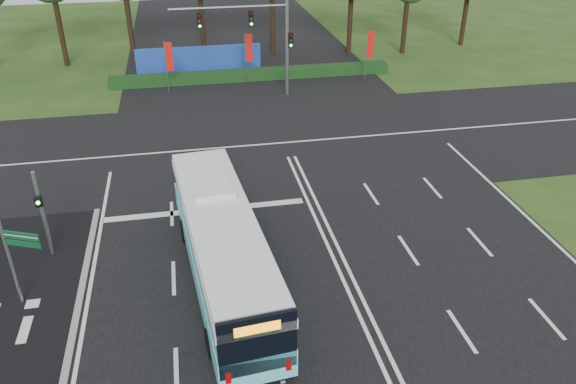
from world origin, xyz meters
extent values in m
plane|color=#234717|center=(0.00, 0.00, 0.00)|extent=(120.00, 120.00, 0.00)
cube|color=black|center=(0.00, 0.00, 0.02)|extent=(20.00, 120.00, 0.04)
cube|color=black|center=(0.00, 12.00, 0.03)|extent=(120.00, 14.00, 0.05)
cube|color=gray|center=(-10.10, -3.00, 0.06)|extent=(0.25, 18.00, 0.12)
cube|color=#69E8F3|center=(-4.60, -0.56, 1.05)|extent=(3.46, 11.91, 1.08)
cube|color=black|center=(-4.60, -0.56, 0.56)|extent=(3.43, 11.85, 0.29)
cube|color=black|center=(-4.60, -0.56, 2.03)|extent=(3.34, 11.73, 0.93)
cube|color=white|center=(-4.60, -0.56, 2.61)|extent=(3.46, 11.91, 0.34)
cube|color=white|center=(-4.60, -0.56, 2.96)|extent=(3.37, 11.44, 0.34)
cube|color=white|center=(-4.82, 1.87, 3.25)|extent=(1.81, 3.06, 0.24)
cube|color=black|center=(-4.10, -6.35, 2.07)|extent=(2.37, 0.33, 2.15)
cube|color=orange|center=(-4.10, -6.39, 2.76)|extent=(1.37, 0.18, 0.34)
cylinder|color=black|center=(-6.03, 2.65, 0.51)|extent=(0.36, 1.04, 1.02)
cylinder|color=black|center=(-3.75, 2.85, 0.51)|extent=(0.36, 1.04, 1.02)
cylinder|color=black|center=(-5.42, -4.37, 0.51)|extent=(0.36, 1.04, 1.02)
cylinder|color=black|center=(-3.14, -4.17, 0.51)|extent=(0.36, 1.04, 1.02)
cylinder|color=gray|center=(-11.60, 2.68, 1.96)|extent=(0.16, 0.16, 3.93)
cube|color=black|center=(-11.60, 2.50, 2.69)|extent=(0.36, 0.28, 0.45)
sphere|color=#19F233|center=(-11.60, 2.40, 2.69)|extent=(0.16, 0.16, 0.16)
cylinder|color=gray|center=(-12.20, -0.39, 1.89)|extent=(0.11, 0.11, 3.78)
cube|color=#0C4325|center=(-11.54, -0.66, 3.12)|extent=(1.33, 0.60, 0.28)
cube|color=#0C4325|center=(-11.54, -0.66, 2.79)|extent=(1.33, 0.60, 0.21)
cube|color=white|center=(-11.54, -0.70, 3.12)|extent=(1.23, 0.52, 0.04)
cylinder|color=gray|center=(-6.54, 22.44, 1.94)|extent=(0.06, 0.06, 3.89)
cube|color=red|center=(-6.26, 22.41, 2.76)|extent=(0.52, 0.09, 2.07)
cylinder|color=gray|center=(-0.61, 23.65, 1.96)|extent=(0.06, 0.06, 3.92)
cube|color=red|center=(-0.32, 23.62, 2.79)|extent=(0.52, 0.11, 2.09)
cylinder|color=gray|center=(8.71, 22.83, 1.95)|extent=(0.06, 0.06, 3.91)
cube|color=red|center=(8.99, 22.75, 2.78)|extent=(0.51, 0.18, 2.08)
cylinder|color=gray|center=(2.00, 20.50, 3.50)|extent=(0.24, 0.24, 7.00)
cylinder|color=gray|center=(-2.00, 20.50, 6.40)|extent=(8.00, 0.16, 0.16)
cube|color=black|center=(-0.50, 20.50, 5.60)|extent=(0.32, 0.28, 1.05)
cube|color=black|center=(-4.00, 20.50, 5.60)|extent=(0.32, 0.28, 1.05)
cube|color=black|center=(2.25, 20.50, 4.00)|extent=(0.32, 0.28, 1.05)
cube|color=black|center=(0.00, 24.50, 0.40)|extent=(22.00, 1.20, 0.80)
cube|color=#1F44AC|center=(-4.00, 27.00, 1.10)|extent=(10.00, 0.30, 2.20)
cylinder|color=black|center=(-14.99, 31.44, 4.26)|extent=(0.44, 0.44, 8.52)
cylinder|color=black|center=(-9.36, 30.95, 4.28)|extent=(0.44, 0.44, 8.55)
cylinder|color=black|center=(-3.28, 32.64, 4.18)|extent=(0.44, 0.44, 8.35)
cylinder|color=black|center=(2.84, 31.64, 4.33)|extent=(0.44, 0.44, 8.65)
cylinder|color=black|center=(9.60, 30.35, 4.02)|extent=(0.44, 0.44, 8.03)
cylinder|color=black|center=(14.50, 29.64, 3.65)|extent=(0.44, 0.44, 7.29)
cylinder|color=black|center=(21.08, 31.35, 3.68)|extent=(0.44, 0.44, 7.36)
camera|label=1|loc=(-5.55, -18.36, 13.95)|focal=35.00mm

